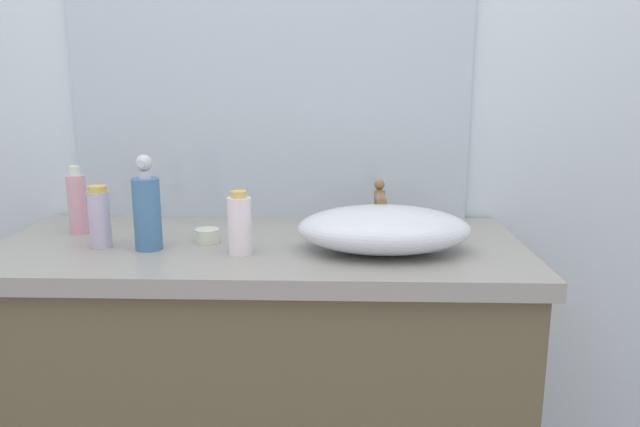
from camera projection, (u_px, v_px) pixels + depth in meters
The scene contains 9 objects.
bathroom_wall_rear at pixel (284, 79), 1.74m from camera, with size 6.00×0.06×2.60m, color silver.
vanity_counter at pixel (263, 403), 1.60m from camera, with size 1.32×0.58×0.90m.
sink_basin at pixel (384, 229), 1.41m from camera, with size 0.41×0.27×0.11m, color silver.
faucet at pixel (380, 204), 1.55m from camera, with size 0.03×0.13×0.14m.
soap_dispenser at pixel (147, 210), 1.42m from camera, with size 0.06×0.06×0.23m.
lotion_bottle at pixel (78, 203), 1.58m from camera, with size 0.05×0.05×0.18m.
perfume_bottle at pixel (240, 224), 1.39m from camera, with size 0.06×0.06×0.15m.
spray_can at pixel (100, 217), 1.44m from camera, with size 0.05×0.05×0.15m.
candle_jar at pixel (207, 236), 1.50m from camera, with size 0.06×0.06×0.03m, color silver.
Camera 1 is at (0.16, -1.04, 1.30)m, focal length 33.54 mm.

